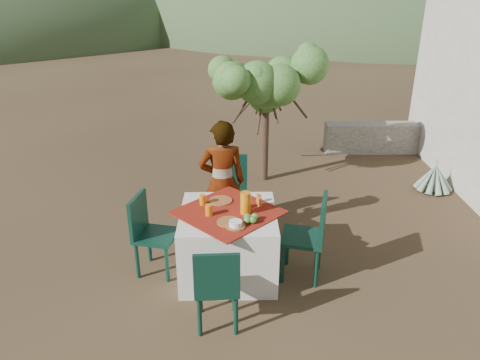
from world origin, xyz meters
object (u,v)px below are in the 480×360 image
chair_near (217,285)px  chair_left (149,231)px  chair_far (229,189)px  shrub_tree (270,88)px  person (222,182)px  juice_pitcher (246,203)px  agave (434,178)px  table (228,243)px  chair_right (311,234)px

chair_near → chair_left: bearing=-54.0°
chair_far → shrub_tree: size_ratio=0.52×
person → juice_pitcher: bearing=101.6°
chair_left → agave: (4.00, 2.09, -0.31)m
table → chair_left: 0.88m
table → chair_left: bearing=176.7°
chair_near → shrub_tree: bearing=-103.9°
chair_near → chair_right: bearing=-142.4°
chair_right → person: size_ratio=0.62×
shrub_tree → chair_far: bearing=-110.7°
person → agave: (3.22, 1.41, -0.57)m
table → juice_pitcher: size_ratio=5.41×
chair_near → shrub_tree: shrub_tree is taller
chair_far → chair_near: bearing=-89.3°
chair_left → shrub_tree: shrub_tree is taller
person → shrub_tree: shrub_tree is taller
chair_left → agave: 4.52m
chair_left → juice_pitcher: 1.12m
chair_far → agave: 3.34m
table → person: person is taller
chair_right → agave: size_ratio=1.61×
person → agave: 3.56m
shrub_tree → agave: 2.88m
person → chair_near: bearing=82.2°
shrub_tree → juice_pitcher: (-0.42, -2.68, -0.60)m
chair_left → chair_near: bearing=-128.6°
person → agave: size_ratio=2.57×
chair_near → table: bearing=-98.6°
chair_right → chair_near: bearing=-35.4°
chair_right → shrub_tree: size_ratio=0.52×
chair_left → chair_right: (1.74, -0.14, 0.03)m
chair_left → chair_right: size_ratio=0.95×
chair_near → chair_left: size_ratio=0.97×
person → shrub_tree: size_ratio=0.83×
table → chair_right: 0.90m
chair_left → agave: size_ratio=1.52×
table → agave: size_ratio=2.16×
chair_far → person: (-0.08, -0.31, 0.23)m
agave → juice_pitcher: (-2.95, -2.18, 0.68)m
table → chair_near: 0.92m
chair_far → chair_left: size_ratio=1.06×
person → agave: person is taller
chair_left → shrub_tree: bearing=-17.0°
table → chair_left: size_ratio=1.42×
agave → shrub_tree: bearing=168.7°
chair_near → chair_right: (0.97, 0.83, 0.05)m
chair_far → agave: chair_far is taller
table → chair_right: (0.88, -0.09, 0.16)m
shrub_tree → juice_pitcher: size_ratio=7.81×
chair_far → chair_left: chair_far is taller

